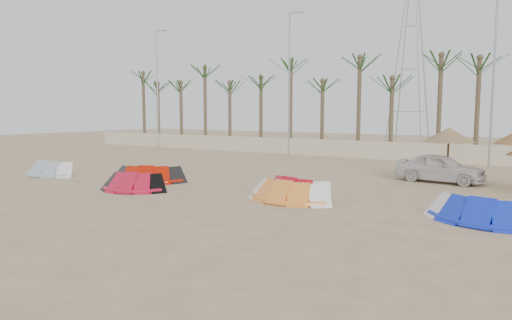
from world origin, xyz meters
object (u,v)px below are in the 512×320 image
Objects in this scene: kite_red_left at (153,173)px; kite_orange at (292,190)px; kite_blue at (486,209)px; kite_red_mid at (138,181)px; parasol_left at (449,135)px; kite_red_right at (298,186)px; car at (440,168)px; kite_grey at (54,167)px.

kite_red_left and kite_orange have the same top height.
kite_orange is 0.95× the size of kite_blue.
parasol_left is (11.01, 9.95, 1.92)m from kite_red_mid.
kite_red_right is at bearing 174.23° from kite_blue.
parasol_left is 1.67m from car.
kite_grey is at bearing 122.85° from car.
kite_red_left is (6.36, 1.23, 0.00)m from kite_grey.
parasol_left is at bearing 107.80° from kite_blue.
kite_orange is 8.98m from car.
kite_red_right is 1.02× the size of kite_blue.
car is (3.92, 8.07, 0.29)m from kite_orange.
car reaches higher than kite_red_mid.
parasol_left reaches higher than kite_red_mid.
kite_orange is (6.78, 1.67, 0.00)m from kite_red_mid.
kite_red_left is 14.97m from kite_blue.
parasol_left is at bearing 42.10° from kite_red_mid.
kite_red_left is 1.12× the size of kite_orange.
kite_blue is at bearing -152.33° from car.
parasol_left is (-2.60, 8.08, 1.92)m from kite_blue.
kite_red_mid is 0.86× the size of kite_red_right.
car reaches higher than kite_grey.
kite_orange is 9.49m from parasol_left.
kite_blue is (6.82, 0.19, 0.00)m from kite_orange.
parasol_left reaches higher than kite_red_right.
parasol_left reaches higher than kite_blue.
kite_red_left is at bearing 129.38° from car.
kite_orange and kite_blue have the same top height.
car reaches higher than kite_orange.
kite_red_right is 8.28m from car.
kite_grey and kite_orange have the same top height.
kite_red_left is 14.21m from car.
car is at bearing 42.32° from kite_red_mid.
kite_orange is (8.14, -0.56, -0.00)m from kite_red_left.
kite_red_mid is at bearing 139.78° from car.
kite_red_mid is at bearing -166.14° from kite_orange.
kite_red_mid is 13.73m from kite_blue.
kite_red_left is at bearing 178.59° from kite_blue.
kite_orange is 0.86× the size of car.
kite_blue is at bearing 1.60° from kite_orange.
parasol_left is (4.43, 7.37, 1.92)m from kite_red_right.
kite_red_right is at bearing -121.01° from parasol_left.
kite_orange is at bearing -77.14° from kite_red_right.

